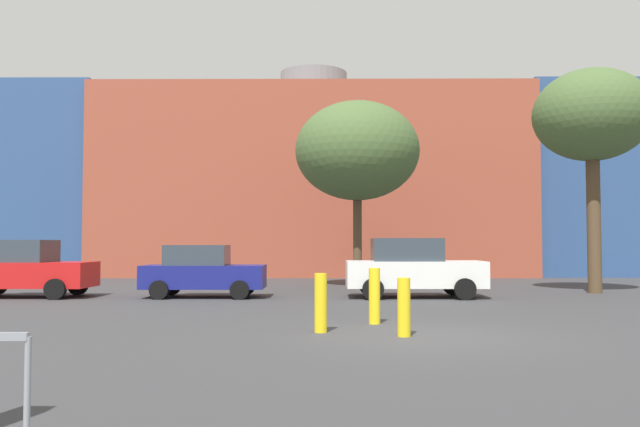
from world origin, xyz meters
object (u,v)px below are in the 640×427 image
at_px(parked_car_2, 412,268).
at_px(bare_tree_0, 592,117).
at_px(parked_car_1, 202,271).
at_px(bollard_yellow_2, 374,296).
at_px(parked_car_0, 23,269).
at_px(bollard_yellow_0, 321,303).
at_px(bare_tree_1, 357,151).
at_px(bollard_yellow_1, 404,307).

bearing_deg(parked_car_2, bare_tree_0, 16.17).
xyz_separation_m(parked_car_1, bollard_yellow_2, (4.96, -6.93, -0.24)).
distance_m(parked_car_1, bollard_yellow_2, 8.53).
bearing_deg(parked_car_0, bollard_yellow_0, -40.91).
xyz_separation_m(parked_car_1, bare_tree_1, (5.20, 4.92, 4.55)).
height_order(parked_car_2, bollard_yellow_0, parked_car_2).
bearing_deg(bare_tree_0, parked_car_2, -163.83).
bearing_deg(bare_tree_0, bollard_yellow_2, -133.25).
relative_size(parked_car_0, bollard_yellow_2, 3.56).
bearing_deg(bollard_yellow_2, parked_car_0, 147.10).
xyz_separation_m(bollard_yellow_0, bollard_yellow_1, (1.54, -0.55, -0.03)).
xyz_separation_m(bare_tree_1, bollard_yellow_0, (-1.38, -13.21, -4.81)).
bearing_deg(bollard_yellow_2, bare_tree_1, 88.86).
relative_size(parked_car_0, bare_tree_1, 0.57).
height_order(parked_car_1, bare_tree_1, bare_tree_1).
bearing_deg(bollard_yellow_0, bare_tree_0, 47.19).
bearing_deg(parked_car_2, bollard_yellow_1, -98.61).
bearing_deg(parked_car_0, parked_car_1, -0.00).
bearing_deg(bollard_yellow_1, parked_car_0, 141.48).
bearing_deg(parked_car_2, bollard_yellow_0, -109.12).
bearing_deg(bare_tree_1, bollard_yellow_1, -89.33).
xyz_separation_m(parked_car_1, bollard_yellow_1, (5.36, -8.84, -0.29)).
bearing_deg(bollard_yellow_0, parked_car_0, 139.09).
bearing_deg(parked_car_2, bare_tree_1, 106.96).
bearing_deg(bollard_yellow_1, parked_car_1, 121.23).
bearing_deg(parked_car_1, bollard_yellow_1, -58.77).
height_order(parked_car_2, bare_tree_1, bare_tree_1).
distance_m(bollard_yellow_0, bollard_yellow_2, 1.78).
bearing_deg(parked_car_0, bollard_yellow_1, -38.52).
distance_m(bare_tree_1, bollard_yellow_2, 12.78).
bearing_deg(parked_car_0, parked_car_2, 0.00).
bearing_deg(bollard_yellow_2, bare_tree_0, 46.75).
distance_m(parked_car_2, bollard_yellow_0, 8.79).
xyz_separation_m(parked_car_0, bollard_yellow_2, (10.71, -6.93, -0.32)).
bearing_deg(bollard_yellow_2, parked_car_1, 125.62).
height_order(bollard_yellow_1, bollard_yellow_2, bollard_yellow_2).
relative_size(bare_tree_0, bollard_yellow_1, 7.27).
bearing_deg(bollard_yellow_1, bare_tree_0, 53.63).
relative_size(bare_tree_1, bollard_yellow_1, 6.83).
bearing_deg(bare_tree_0, bare_tree_1, 159.53).
xyz_separation_m(parked_car_0, bare_tree_1, (10.95, 4.92, 4.47)).
height_order(bare_tree_1, bollard_yellow_0, bare_tree_1).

